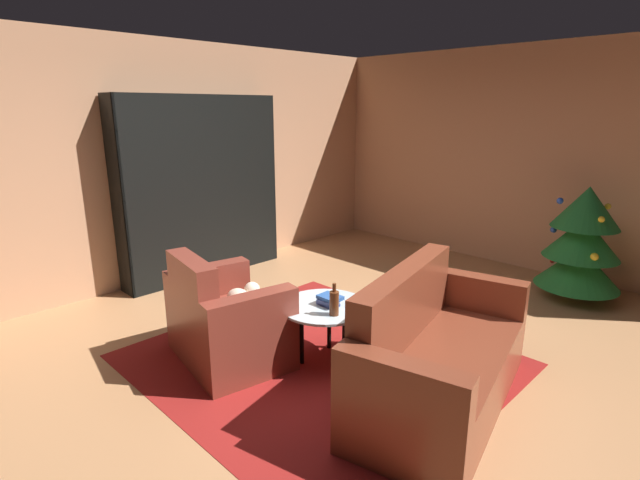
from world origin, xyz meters
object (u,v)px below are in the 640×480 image
bookshelf_unit (211,188)px  decorated_tree (582,242)px  book_stack_on_table (329,300)px  coffee_table (325,310)px  armchair_red (226,323)px  bottle_on_table (334,302)px  couch_red (436,359)px

bookshelf_unit → decorated_tree: bearing=32.7°
book_stack_on_table → decorated_tree: (0.98, 2.81, 0.11)m
coffee_table → armchair_red: bearing=-135.4°
book_stack_on_table → bottle_on_table: bottle_on_table is taller
coffee_table → decorated_tree: bearing=70.6°
bookshelf_unit → bottle_on_table: bookshelf_unit is taller
couch_red → decorated_tree: size_ratio=1.52×
book_stack_on_table → decorated_tree: decorated_tree is taller
bookshelf_unit → bottle_on_table: (2.68, -0.68, -0.47)m
coffee_table → decorated_tree: 3.01m
armchair_red → book_stack_on_table: 0.85m
bookshelf_unit → armchair_red: (1.93, -1.15, -0.73)m
armchair_red → decorated_tree: (1.57, 3.40, 0.31)m
couch_red → bookshelf_unit: bearing=172.4°
armchair_red → coffee_table: 0.81m
couch_red → book_stack_on_table: (-0.92, -0.11, 0.20)m
couch_red → book_stack_on_table: 0.95m
couch_red → coffee_table: 0.96m
bottle_on_table → decorated_tree: decorated_tree is taller
armchair_red → couch_red: size_ratio=0.58×
decorated_tree → bookshelf_unit: bearing=-147.3°
coffee_table → bottle_on_table: bearing=-25.1°
armchair_red → bottle_on_table: (0.75, 0.48, 0.25)m
coffee_table → decorated_tree: (1.00, 2.84, 0.20)m
armchair_red → bottle_on_table: armchair_red is taller
couch_red → bottle_on_table: size_ratio=7.35×
couch_red → decorated_tree: bearing=88.7°
coffee_table → bookshelf_unit: bearing=166.7°
bookshelf_unit → couch_red: bookshelf_unit is taller
bookshelf_unit → armchair_red: bearing=-30.9°
couch_red → book_stack_on_table: bearing=-172.9°
bookshelf_unit → coffee_table: bookshelf_unit is taller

